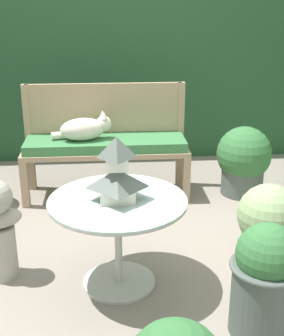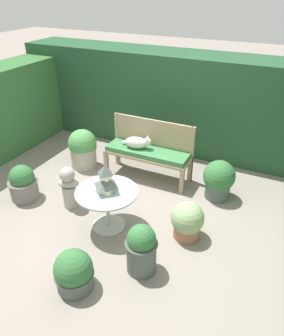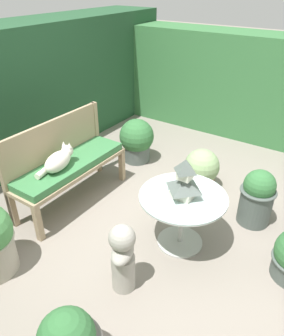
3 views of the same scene
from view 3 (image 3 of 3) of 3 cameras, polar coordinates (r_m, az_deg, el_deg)
name	(u,v)px [view 3 (image 3 of 3)]	position (r m, az deg, el deg)	size (l,w,h in m)	color
ground	(145,228)	(3.42, 0.55, -10.37)	(30.00, 30.00, 0.00)	gray
foliage_hedge_right	(239,85)	(5.44, 16.57, 13.74)	(0.70, 3.50, 1.53)	#38703D
garden_bench	(71,168)	(3.65, -12.34, 0.07)	(1.38, 0.44, 0.51)	tan
bench_backrest	(55,143)	(3.67, -14.97, 4.15)	(1.38, 0.06, 0.93)	tan
cat	(59,160)	(3.45, -14.33, 1.31)	(0.50, 0.26, 0.23)	silver
patio_table	(182,206)	(3.00, 7.06, -6.60)	(0.79, 0.79, 0.56)	#B7B7B2
pagoda_birdhouse	(184,181)	(2.84, 7.40, -2.24)	(0.26, 0.26, 0.37)	silver
garden_bust	(123,256)	(2.66, -3.37, -15.11)	(0.34, 0.27, 0.64)	#A39E93
potted_plant_table_far	(257,197)	(3.51, 19.41, -4.77)	(0.36, 0.36, 0.61)	#4C5651
potted_plant_bench_right	(201,170)	(3.95, 10.30, -0.29)	(0.42, 0.42, 0.50)	#9E664C
potted_plant_path_edge	(137,140)	(4.45, -0.94, 4.87)	(0.47, 0.47, 0.60)	#4C5651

